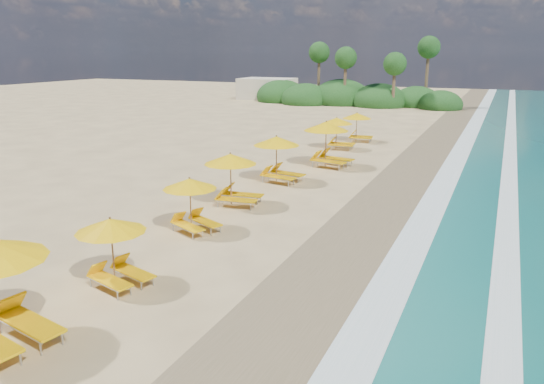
{
  "coord_description": "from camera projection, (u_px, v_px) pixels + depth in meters",
  "views": [
    {
      "loc": [
        8.01,
        -18.05,
        6.55
      ],
      "look_at": [
        0.0,
        0.0,
        1.2
      ],
      "focal_mm": 34.84,
      "sensor_mm": 36.0,
      "label": 1
    }
  ],
  "objects": [
    {
      "name": "treeline",
      "position": [
        348.0,
        96.0,
        64.56
      ],
      "size": [
        25.8,
        8.8,
        9.74
      ],
      "color": "#163D14",
      "rests_on": "ground"
    },
    {
      "name": "station_6",
      "position": [
        279.0,
        156.0,
        26.7
      ],
      "size": [
        2.85,
        2.72,
        2.39
      ],
      "rotation": [
        0.0,
        0.0,
        -0.17
      ],
      "color": "olive",
      "rests_on": "ground"
    },
    {
      "name": "wet_sand",
      "position": [
        372.0,
        235.0,
        19.21
      ],
      "size": [
        4.0,
        160.0,
        0.01
      ],
      "primitive_type": "cube",
      "color": "#887251",
      "rests_on": "ground"
    },
    {
      "name": "station_4",
      "position": [
        193.0,
        201.0,
        19.42
      ],
      "size": [
        2.67,
        2.65,
        2.04
      ],
      "rotation": [
        0.0,
        0.0,
        -0.42
      ],
      "color": "olive",
      "rests_on": "ground"
    },
    {
      "name": "ground",
      "position": [
        272.0,
        221.0,
        20.78
      ],
      "size": [
        160.0,
        160.0,
        0.0
      ],
      "primitive_type": "plane",
      "color": "tan",
      "rests_on": "ground"
    },
    {
      "name": "station_3",
      "position": [
        115.0,
        248.0,
        14.9
      ],
      "size": [
        2.53,
        2.45,
        2.02
      ],
      "rotation": [
        0.0,
        0.0,
        -0.27
      ],
      "color": "olive",
      "rests_on": "ground"
    },
    {
      "name": "surf_foam",
      "position": [
        450.0,
        245.0,
        18.15
      ],
      "size": [
        4.0,
        160.0,
        0.01
      ],
      "color": "white",
      "rests_on": "ground"
    },
    {
      "name": "beach_building",
      "position": [
        267.0,
        89.0,
        71.37
      ],
      "size": [
        7.0,
        5.0,
        2.8
      ],
      "primitive_type": "cube",
      "color": "beige",
      "rests_on": "ground"
    },
    {
      "name": "station_5",
      "position": [
        235.0,
        176.0,
        22.7
      ],
      "size": [
        2.69,
        2.54,
        2.31
      ],
      "rotation": [
        0.0,
        0.0,
        0.12
      ],
      "color": "olive",
      "rests_on": "ground"
    },
    {
      "name": "station_8",
      "position": [
        339.0,
        131.0,
        35.58
      ],
      "size": [
        2.5,
        2.36,
        2.19
      ],
      "rotation": [
        0.0,
        0.0,
        0.1
      ],
      "color": "olive",
      "rests_on": "ground"
    },
    {
      "name": "station_7",
      "position": [
        329.0,
        141.0,
        30.18
      ],
      "size": [
        3.17,
        3.02,
        2.64
      ],
      "rotation": [
        0.0,
        0.0,
        -0.18
      ],
      "color": "olive",
      "rests_on": "ground"
    },
    {
      "name": "station_9",
      "position": [
        359.0,
        125.0,
        38.55
      ],
      "size": [
        2.53,
        2.41,
        2.15
      ],
      "rotation": [
        0.0,
        0.0,
        0.15
      ],
      "color": "olive",
      "rests_on": "ground"
    }
  ]
}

